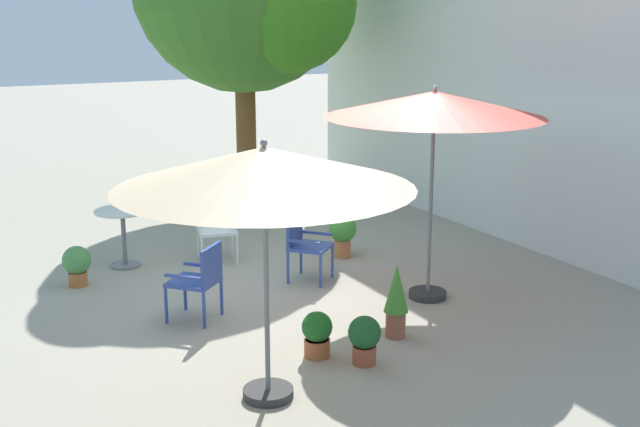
% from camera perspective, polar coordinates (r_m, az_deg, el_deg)
% --- Properties ---
extents(ground_plane, '(60.00, 60.00, 0.00)m').
position_cam_1_polar(ground_plane, '(9.61, -2.14, -5.47)').
color(ground_plane, '#A59C89').
extents(villa_facade, '(11.63, 0.30, 5.16)m').
position_cam_1_polar(villa_facade, '(11.30, 15.88, 10.39)').
color(villa_facade, white).
rests_on(villa_facade, ground).
extents(patio_umbrella_0, '(2.46, 2.46, 2.47)m').
position_cam_1_polar(patio_umbrella_0, '(8.90, 8.22, 7.66)').
color(patio_umbrella_0, '#2D2D2D').
rests_on(patio_umbrella_0, ground).
extents(patio_umbrella_1, '(2.48, 2.48, 2.26)m').
position_cam_1_polar(patio_umbrella_1, '(6.41, -4.03, 3.17)').
color(patio_umbrella_1, '#2D2D2D').
rests_on(patio_umbrella_1, ground).
extents(cafe_table_0, '(0.72, 0.72, 0.76)m').
position_cam_1_polar(cafe_table_0, '(10.62, -13.98, -0.97)').
color(cafe_table_0, silver).
rests_on(cafe_table_0, ground).
extents(patio_chair_0, '(0.67, 0.67, 0.85)m').
position_cam_1_polar(patio_chair_0, '(8.62, -8.63, -4.54)').
color(patio_chair_0, '#2F4699').
rests_on(patio_chair_0, ground).
extents(patio_chair_1, '(0.60, 0.60, 0.89)m').
position_cam_1_polar(patio_chair_1, '(10.66, -7.48, -0.71)').
color(patio_chair_1, white).
rests_on(patio_chair_1, ground).
extents(patio_chair_2, '(0.66, 0.66, 0.94)m').
position_cam_1_polar(patio_chair_2, '(9.78, -1.18, -1.84)').
color(patio_chair_2, '#374F9C').
rests_on(patio_chair_2, ground).
extents(potted_plant_0, '(0.31, 0.30, 0.45)m').
position_cam_1_polar(potted_plant_0, '(7.74, -0.23, -8.58)').
color(potted_plant_0, '#A75430').
rests_on(potted_plant_0, ground).
extents(potted_plant_1, '(0.32, 0.32, 0.48)m').
position_cam_1_polar(potted_plant_1, '(7.58, 3.22, -8.91)').
color(potted_plant_1, '#97472D').
rests_on(potted_plant_1, ground).
extents(potted_plant_2, '(0.25, 0.25, 0.78)m').
position_cam_1_polar(potted_plant_2, '(8.14, 5.51, -6.07)').
color(potted_plant_2, '#92543A').
rests_on(potted_plant_2, ground).
extents(potted_plant_3, '(0.35, 0.35, 0.50)m').
position_cam_1_polar(potted_plant_3, '(10.08, -17.09, -3.47)').
color(potted_plant_3, '#AD6230').
rests_on(potted_plant_3, ground).
extents(potted_plant_4, '(0.37, 0.39, 0.59)m').
position_cam_1_polar(potted_plant_4, '(10.74, 1.63, -1.36)').
color(potted_plant_4, '#BE7040').
rests_on(potted_plant_4, ground).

